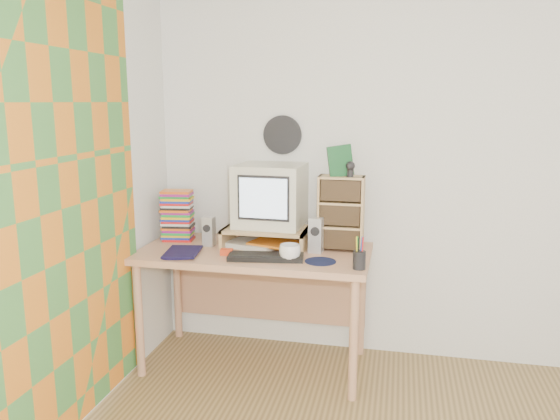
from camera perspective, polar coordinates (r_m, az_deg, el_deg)
The scene contains 19 objects.
back_wall at distance 3.50m, azimuth 15.41°, elevation 4.45°, with size 3.50×3.50×0.00m, color white.
curtain at distance 2.73m, azimuth -21.86°, elevation 0.06°, with size 2.20×2.20×0.00m, color orange.
wall_disc at distance 3.54m, azimuth 0.25°, elevation 7.85°, with size 0.25×0.25×0.02m, color black.
desk at distance 3.44m, azimuth -2.42°, elevation -6.10°, with size 1.40×0.70×0.75m.
monitor_riser at distance 3.40m, azimuth -1.47°, elevation -2.30°, with size 0.52×0.30×0.12m.
crt_monitor at distance 3.40m, azimuth -1.11°, elevation 1.49°, with size 0.41×0.41×0.39m, color beige.
speaker_left at distance 3.45m, azimuth -7.45°, elevation -2.22°, with size 0.07×0.07×0.18m, color #B3B3B8.
speaker_right at distance 3.28m, azimuth 3.79°, elevation -2.62°, with size 0.08×0.08×0.21m, color #B3B3B8.
keyboard at distance 3.15m, azimuth -1.49°, elevation -4.92°, with size 0.43×0.14×0.03m, color black.
dvd_stack at distance 3.61m, azimuth -10.64°, elevation -1.02°, with size 0.19×0.13×0.27m, color brown, non-canonical shape.
cd_rack at distance 3.32m, azimuth 6.39°, elevation -0.34°, with size 0.27×0.15×0.46m, color tan.
mug at distance 3.11m, azimuth 1.03°, elevation -4.49°, with size 0.12×0.12×0.10m, color white.
diary at distance 3.32m, azimuth -11.79°, elevation -4.12°, with size 0.24×0.18×0.05m, color #110E33.
mousepad at distance 3.11m, azimuth 4.24°, elevation -5.37°, with size 0.18×0.18×0.00m, color black.
pen_cup at distance 2.99m, azimuth 8.29°, elevation -4.83°, with size 0.07×0.07×0.14m, color black, non-canonical shape.
papers at distance 3.41m, azimuth -1.93°, elevation -3.52°, with size 0.31×0.23×0.04m, color silver, non-canonical shape.
red_box at distance 3.25m, azimuth -5.60°, elevation -4.38°, with size 0.07×0.04×0.04m, color red.
game_box at distance 3.26m, azimuth 6.32°, elevation 5.13°, with size 0.14×0.03×0.18m, color #164F26.
webcam at distance 3.24m, azimuth 7.35°, elevation 4.27°, with size 0.05×0.05×0.09m, color black, non-canonical shape.
Camera 1 is at (-0.18, -1.73, 1.64)m, focal length 35.00 mm.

